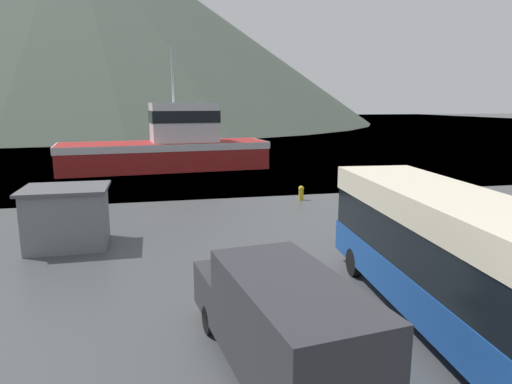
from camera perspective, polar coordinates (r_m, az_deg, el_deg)
water_surface at (r=146.37m, az=-10.41°, el=8.77°), size 240.00×240.00×0.00m
hill_backdrop at (r=147.71m, az=-21.47°, el=19.43°), size 165.43×165.43×57.51m
tour_bus at (r=12.31m, az=23.36°, el=-7.22°), size 3.43×10.76×3.39m
delivery_van at (r=9.57m, az=2.80°, el=-15.79°), size 2.73×6.49×2.36m
fishing_boat at (r=39.29m, az=-10.77°, el=5.73°), size 17.48×6.57×10.11m
dock_kiosk at (r=19.32m, az=-22.52°, el=-2.85°), size 3.19×2.65×2.37m
mooring_bollard at (r=26.58m, az=5.66°, el=-0.03°), size 0.32×0.32×0.84m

